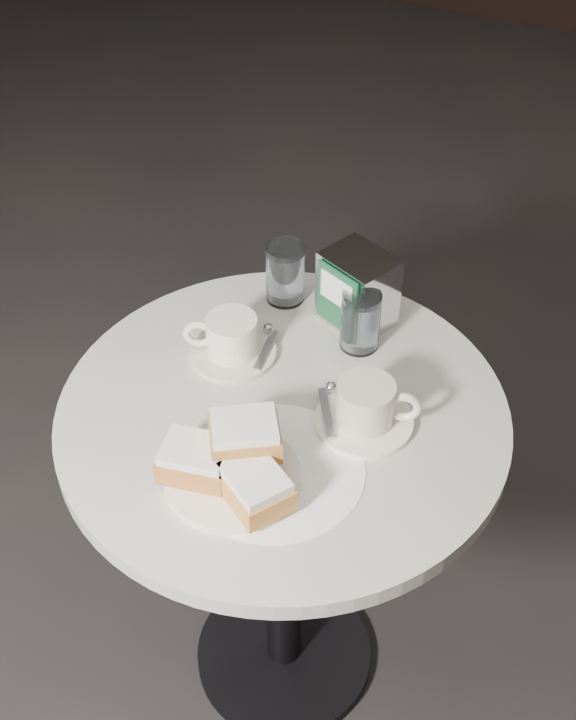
# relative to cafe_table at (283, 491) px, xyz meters

# --- Properties ---
(ground) EXTENTS (7.00, 7.00, 0.00)m
(ground) POSITION_rel_cafe_table_xyz_m (0.00, 0.00, -0.55)
(ground) COLOR black
(ground) RESTS_ON ground
(cafe_table) EXTENTS (0.70, 0.70, 0.74)m
(cafe_table) POSITION_rel_cafe_table_xyz_m (0.00, 0.00, 0.00)
(cafe_table) COLOR black
(cafe_table) RESTS_ON ground
(sugar_spill) EXTENTS (0.30, 0.30, 0.00)m
(sugar_spill) POSITION_rel_cafe_table_xyz_m (0.04, -0.12, 0.20)
(sugar_spill) COLOR white
(sugar_spill) RESTS_ON cafe_table
(beignet_plate) EXTENTS (0.22, 0.22, 0.10)m
(beignet_plate) POSITION_rel_cafe_table_xyz_m (-0.00, -0.16, 0.23)
(beignet_plate) COLOR white
(beignet_plate) RESTS_ON cafe_table
(coffee_cup_left) EXTENTS (0.19, 0.19, 0.07)m
(coffee_cup_left) POSITION_rel_cafe_table_xyz_m (-0.13, 0.08, 0.23)
(coffee_cup_left) COLOR beige
(coffee_cup_left) RESTS_ON cafe_table
(coffee_cup_right) EXTENTS (0.18, 0.18, 0.08)m
(coffee_cup_right) POSITION_rel_cafe_table_xyz_m (0.13, 0.02, 0.23)
(coffee_cup_right) COLOR white
(coffee_cup_right) RESTS_ON cafe_table
(water_glass_left) EXTENTS (0.07, 0.07, 0.11)m
(water_glass_left) POSITION_rel_cafe_table_xyz_m (-0.11, 0.25, 0.25)
(water_glass_left) COLOR white
(water_glass_left) RESTS_ON cafe_table
(water_glass_right) EXTENTS (0.08, 0.08, 0.10)m
(water_glass_right) POSITION_rel_cafe_table_xyz_m (0.05, 0.19, 0.25)
(water_glass_right) COLOR white
(water_glass_right) RESTS_ON cafe_table
(napkin_dispenser) EXTENTS (0.14, 0.13, 0.13)m
(napkin_dispenser) POSITION_rel_cafe_table_xyz_m (0.03, 0.24, 0.26)
(napkin_dispenser) COLOR silver
(napkin_dispenser) RESTS_ON cafe_table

